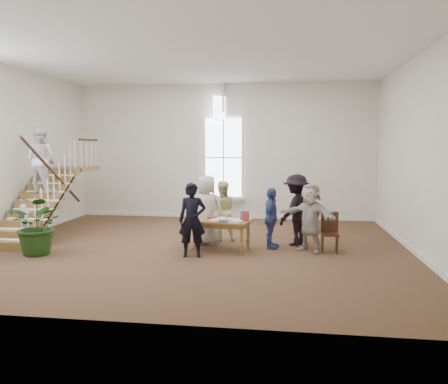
# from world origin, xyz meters

# --- Properties ---
(ground) EXTENTS (10.00, 10.00, 0.00)m
(ground) POSITION_xyz_m (0.00, 0.00, 0.00)
(ground) COLOR #49351C
(ground) RESTS_ON ground
(room_shell) EXTENTS (10.49, 10.00, 10.00)m
(room_shell) POSITION_xyz_m (-0.00, 4.39, 0.40)
(room_shell) COLOR beige
(room_shell) RESTS_ON ground
(staircase) EXTENTS (1.10, 4.10, 2.92)m
(staircase) POSITION_xyz_m (-4.34, 0.75, 1.62)
(staircase) COLOR brown
(staircase) RESTS_ON ground
(library_table) EXTENTS (1.66, 1.03, 0.79)m
(library_table) POSITION_xyz_m (0.53, -0.18, 0.65)
(library_table) COLOR brown
(library_table) RESTS_ON ground
(police_officer) EXTENTS (0.65, 0.48, 1.64)m
(police_officer) POSITION_xyz_m (0.05, -0.82, 0.82)
(police_officer) COLOR black
(police_officer) RESTS_ON ground
(elderly_woman) EXTENTS (0.89, 0.62, 1.72)m
(elderly_woman) POSITION_xyz_m (0.15, 0.43, 0.86)
(elderly_woman) COLOR beige
(elderly_woman) RESTS_ON ground
(person_yellow) EXTENTS (0.88, 0.76, 1.54)m
(person_yellow) POSITION_xyz_m (0.45, 0.93, 0.77)
(person_yellow) COLOR #F7E79A
(person_yellow) RESTS_ON ground
(woman_cluster_a) EXTENTS (0.48, 0.89, 1.45)m
(woman_cluster_a) POSITION_xyz_m (1.74, 0.21, 0.73)
(woman_cluster_a) COLOR #364783
(woman_cluster_a) RESTS_ON ground
(woman_cluster_b) EXTENTS (1.20, 1.29, 1.75)m
(woman_cluster_b) POSITION_xyz_m (2.34, 0.66, 0.87)
(woman_cluster_b) COLOR black
(woman_cluster_b) RESTS_ON ground
(woman_cluster_c) EXTENTS (1.47, 1.29, 1.60)m
(woman_cluster_c) POSITION_xyz_m (2.64, 0.01, 0.80)
(woman_cluster_c) COLOR #BFB3AC
(woman_cluster_c) RESTS_ON ground
(floor_plant) EXTENTS (1.36, 1.22, 1.35)m
(floor_plant) POSITION_xyz_m (-3.40, -1.12, 0.67)
(floor_plant) COLOR #1B3A12
(floor_plant) RESTS_ON ground
(side_chair) EXTENTS (0.41, 0.41, 0.92)m
(side_chair) POSITION_xyz_m (3.09, 0.05, 0.51)
(side_chair) COLOR #35180E
(side_chair) RESTS_ON ground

